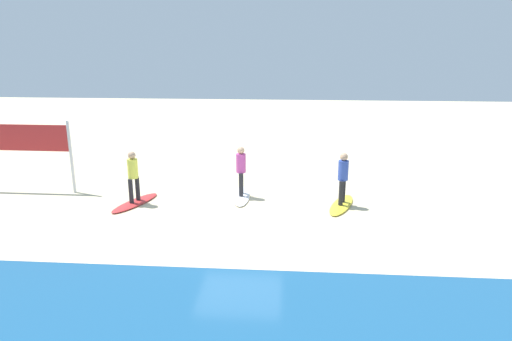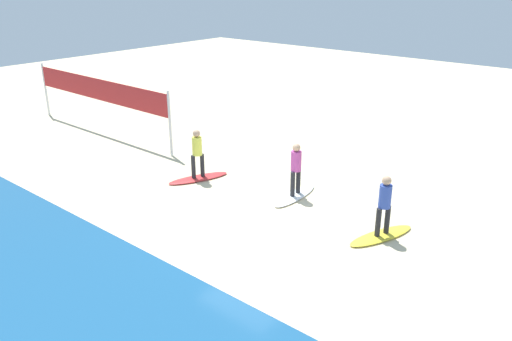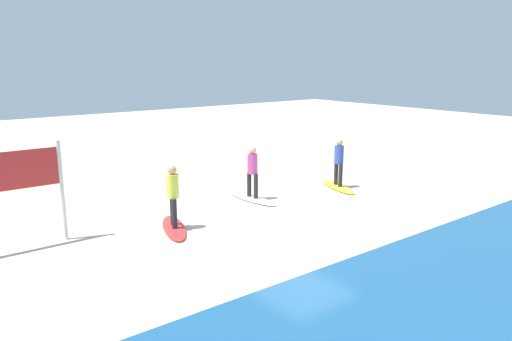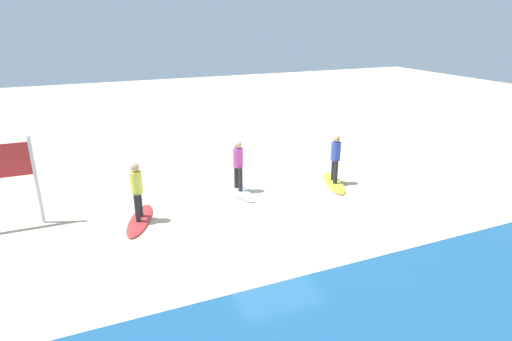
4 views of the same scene
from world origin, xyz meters
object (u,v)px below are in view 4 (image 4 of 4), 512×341
Objects in this scene: surfer_yellow at (335,155)px; surfer_red at (137,187)px; surfboard_yellow at (334,183)px; surfer_white at (238,162)px; surfboard_red at (140,220)px; surfboard_white at (239,190)px.

surfer_yellow and surfer_red have the same top height.
surfboard_yellow is 1.28× the size of surfer_white.
surfboard_yellow is 6.59m from surfboard_red.
surfer_red is (6.58, 0.30, 0.00)m from surfer_yellow.
surfer_yellow and surfer_white have the same top height.
surfer_white is (3.26, -0.64, 0.00)m from surfer_yellow.
surfboard_red is (3.32, 0.94, 0.00)m from surfboard_white.
surfboard_white is at bearing -164.26° from surfer_red.
surfboard_white and surfboard_red have the same top height.
surfboard_red is at bearing -68.63° from surfboard_yellow.
surfer_yellow is 0.78× the size of surfboard_white.
surfboard_red is at bearing 2.59° from surfer_yellow.
surfboard_white is (3.26, -0.64, -0.99)m from surfer_yellow.
surfer_white is (0.00, 0.00, 0.99)m from surfboard_white.
surfboard_white is (3.26, -0.64, 0.00)m from surfboard_yellow.
surfer_yellow is 1.00× the size of surfer_red.
surfer_yellow is at bearing 113.62° from surfboard_red.
surfer_yellow is at bearing -177.41° from surfer_red.
surfer_yellow is at bearing 75.05° from surfboard_white.
surfer_white is (3.26, -0.64, 0.99)m from surfboard_yellow.
surfer_yellow is 3.32m from surfer_white.
surfboard_yellow is 1.00× the size of surfboard_red.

